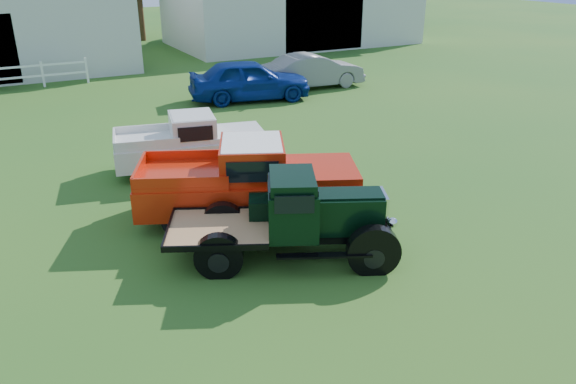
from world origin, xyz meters
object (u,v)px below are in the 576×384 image
vintage_flatbed (288,217)px  white_pickup (190,143)px  red_pickup (248,180)px  misc_car_grey (313,71)px  misc_car_blue (250,80)px

vintage_flatbed → white_pickup: bearing=115.9°
red_pickup → misc_car_grey: (8.45, 11.56, -0.19)m
white_pickup → vintage_flatbed: bearing=-77.2°
vintage_flatbed → red_pickup: 2.12m
white_pickup → misc_car_blue: size_ratio=0.86×
misc_car_grey → vintage_flatbed: bearing=152.2°
white_pickup → misc_car_grey: white_pickup is taller
vintage_flatbed → misc_car_grey: (8.51, 13.68, -0.14)m
red_pickup → misc_car_blue: size_ratio=1.03×
vintage_flatbed → misc_car_blue: (4.85, 12.79, -0.04)m
vintage_flatbed → misc_car_blue: bearing=94.0°
vintage_flatbed → white_pickup: (-0.12, 5.84, -0.11)m
misc_car_blue → vintage_flatbed: bearing=170.8°
vintage_flatbed → misc_car_grey: size_ratio=0.98×
vintage_flatbed → misc_car_grey: bearing=82.9°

